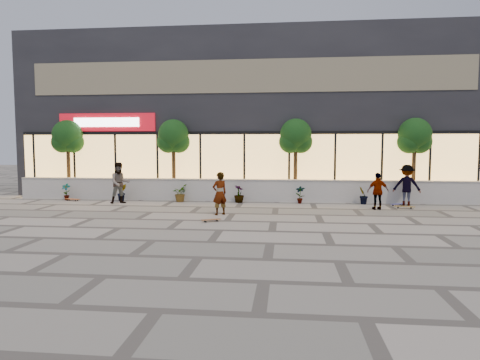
# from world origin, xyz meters

# --- Properties ---
(ground) EXTENTS (80.00, 80.00, 0.00)m
(ground) POSITION_xyz_m (0.00, 0.00, 0.00)
(ground) COLOR #A89E92
(ground) RESTS_ON ground
(planter_wall) EXTENTS (22.00, 0.42, 1.04)m
(planter_wall) POSITION_xyz_m (0.00, 7.00, 0.52)
(planter_wall) COLOR silver
(planter_wall) RESTS_ON ground
(retail_building) EXTENTS (24.00, 9.17, 8.50)m
(retail_building) POSITION_xyz_m (-0.00, 12.49, 4.25)
(retail_building) COLOR black
(retail_building) RESTS_ON ground
(shrub_a) EXTENTS (0.43, 0.29, 0.81)m
(shrub_a) POSITION_xyz_m (-8.50, 6.45, 0.41)
(shrub_a) COLOR #133C13
(shrub_a) RESTS_ON ground
(shrub_b) EXTENTS (0.57, 0.57, 0.81)m
(shrub_b) POSITION_xyz_m (-5.70, 6.45, 0.41)
(shrub_b) COLOR #133C13
(shrub_b) RESTS_ON ground
(shrub_c) EXTENTS (0.68, 0.77, 0.81)m
(shrub_c) POSITION_xyz_m (-2.90, 6.45, 0.41)
(shrub_c) COLOR #133C13
(shrub_c) RESTS_ON ground
(shrub_d) EXTENTS (0.64, 0.64, 0.81)m
(shrub_d) POSITION_xyz_m (-0.10, 6.45, 0.41)
(shrub_d) COLOR #133C13
(shrub_d) RESTS_ON ground
(shrub_e) EXTENTS (0.46, 0.35, 0.81)m
(shrub_e) POSITION_xyz_m (2.70, 6.45, 0.41)
(shrub_e) COLOR #133C13
(shrub_e) RESTS_ON ground
(shrub_f) EXTENTS (0.55, 0.57, 0.81)m
(shrub_f) POSITION_xyz_m (5.50, 6.45, 0.41)
(shrub_f) COLOR #133C13
(shrub_f) RESTS_ON ground
(tree_west) EXTENTS (1.60, 1.50, 3.92)m
(tree_west) POSITION_xyz_m (-9.00, 7.70, 2.99)
(tree_west) COLOR #4B361A
(tree_west) RESTS_ON ground
(tree_midwest) EXTENTS (1.60, 1.50, 3.92)m
(tree_midwest) POSITION_xyz_m (-3.50, 7.70, 2.99)
(tree_midwest) COLOR #4B361A
(tree_midwest) RESTS_ON ground
(tree_mideast) EXTENTS (1.60, 1.50, 3.92)m
(tree_mideast) POSITION_xyz_m (2.50, 7.70, 2.99)
(tree_mideast) COLOR #4B361A
(tree_mideast) RESTS_ON ground
(tree_east) EXTENTS (1.60, 1.50, 3.92)m
(tree_east) POSITION_xyz_m (8.00, 7.70, 2.99)
(tree_east) COLOR #4B361A
(tree_east) RESTS_ON ground
(skater_center) EXTENTS (0.71, 0.67, 1.64)m
(skater_center) POSITION_xyz_m (-0.45, 2.93, 0.82)
(skater_center) COLOR white
(skater_center) RESTS_ON ground
(skater_left) EXTENTS (1.15, 1.08, 1.87)m
(skater_left) POSITION_xyz_m (-5.44, 5.56, 0.94)
(skater_left) COLOR #908B5D
(skater_left) RESTS_ON ground
(skater_right_near) EXTENTS (0.94, 0.52, 1.53)m
(skater_right_near) POSITION_xyz_m (5.82, 4.93, 0.76)
(skater_right_near) COLOR silver
(skater_right_near) RESTS_ON ground
(skater_right_far) EXTENTS (1.29, 0.93, 1.79)m
(skater_right_far) POSITION_xyz_m (7.33, 6.30, 0.90)
(skater_right_far) COLOR maroon
(skater_right_far) RESTS_ON ground
(skateboard_center) EXTENTS (0.70, 0.49, 0.08)m
(skateboard_center) POSITION_xyz_m (-0.52, 1.44, 0.07)
(skateboard_center) COLOR brown
(skateboard_center) RESTS_ON ground
(skateboard_left) EXTENTS (0.83, 0.41, 0.10)m
(skateboard_left) POSITION_xyz_m (-8.07, 6.20, 0.08)
(skateboard_left) COLOR #C55724
(skateboard_left) RESTS_ON ground
(skateboard_right_near) EXTENTS (0.86, 0.43, 0.10)m
(skateboard_right_near) POSITION_xyz_m (7.00, 5.34, 0.08)
(skateboard_right_near) COLOR olive
(skateboard_right_near) RESTS_ON ground
(skateboard_right_far) EXTENTS (0.74, 0.59, 0.09)m
(skateboard_right_far) POSITION_xyz_m (6.95, 6.17, 0.08)
(skateboard_right_far) COLOR #56549A
(skateboard_right_far) RESTS_ON ground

